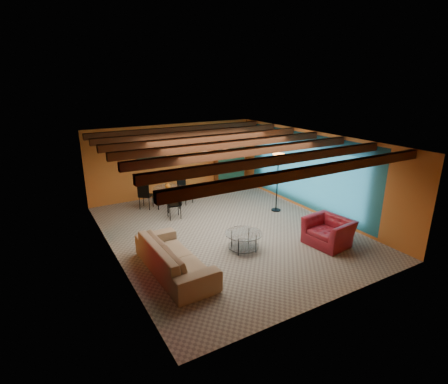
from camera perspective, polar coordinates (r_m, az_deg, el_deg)
room at (r=9.71m, az=0.26°, el=6.66°), size 6.52×8.01×2.71m
sofa at (r=8.21m, az=-8.14°, el=-10.52°), size 1.10×2.65×0.76m
armchair at (r=9.81m, az=16.79°, el=-6.26°), size 1.13×1.25×0.74m
coffee_table at (r=9.17m, az=3.25°, el=-8.08°), size 1.13×1.13×0.49m
dining_table at (r=11.94m, az=-9.12°, el=-0.45°), size 2.64×2.64×1.06m
armoire at (r=14.12m, az=0.64°, el=4.44°), size 1.14×0.68×1.88m
floor_lamp at (r=11.70m, az=8.74°, el=1.53°), size 0.49×0.49×1.98m
ceiling_fan at (r=9.61m, az=0.60°, el=6.54°), size 1.50×1.50×0.44m
painting at (r=12.95m, az=-11.91°, el=6.00°), size 1.05×0.03×0.65m
potted_plant at (r=13.89m, az=0.66°, el=9.13°), size 0.50×0.46×0.46m
vase at (r=11.75m, az=-9.27°, el=2.47°), size 0.25×0.25×0.20m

